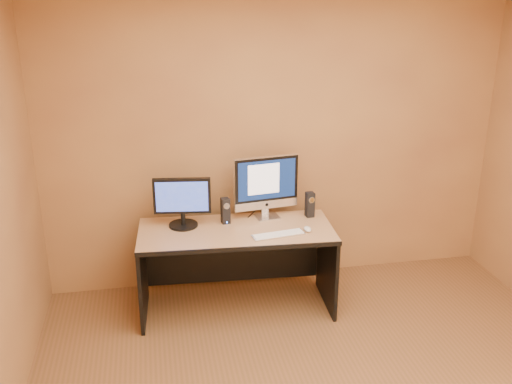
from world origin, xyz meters
TOP-DOWN VIEW (x-y plane):
  - walls at (0.00, 0.00)m, footprint 4.00×4.00m
  - desk at (-0.44, 1.47)m, footprint 1.59×0.77m
  - imac at (-0.15, 1.68)m, footprint 0.57×0.27m
  - second_monitor at (-0.85, 1.62)m, footprint 0.49×0.29m
  - speaker_left at (-0.50, 1.62)m, footprint 0.08×0.08m
  - speaker_right at (0.21, 1.63)m, footprint 0.07×0.08m
  - keyboard at (-0.14, 1.29)m, footprint 0.43×0.17m
  - mouse at (0.11, 1.34)m, footprint 0.06×0.10m
  - cable_a at (-0.11, 1.73)m, footprint 0.06×0.21m
  - cable_b at (-0.26, 1.77)m, footprint 0.10×0.15m

SIDE VIEW (x-z plane):
  - desk at x=-0.44m, z-range 0.00..0.72m
  - cable_a at x=-0.11m, z-range 0.72..0.72m
  - cable_b at x=-0.26m, z-range 0.72..0.72m
  - keyboard at x=-0.14m, z-range 0.72..0.73m
  - mouse at x=0.11m, z-range 0.72..0.75m
  - speaker_left at x=-0.50m, z-range 0.72..0.93m
  - speaker_right at x=0.21m, z-range 0.72..0.93m
  - second_monitor at x=-0.85m, z-range 0.72..1.12m
  - imac at x=-0.15m, z-range 0.72..1.25m
  - walls at x=0.00m, z-range 0.00..2.60m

